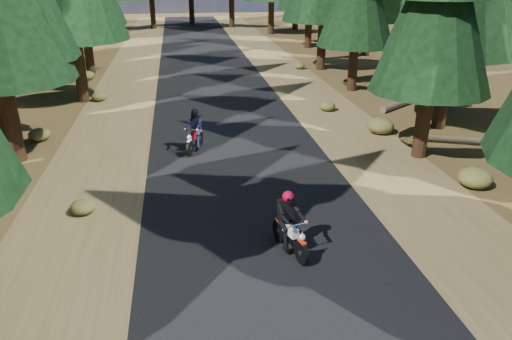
{
  "coord_description": "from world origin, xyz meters",
  "views": [
    {
      "loc": [
        -1.86,
        -10.31,
        6.03
      ],
      "look_at": [
        0.0,
        1.5,
        1.1
      ],
      "focal_mm": 35.0,
      "sensor_mm": 36.0,
      "label": 1
    }
  ],
  "objects": [
    {
      "name": "shoulder_l",
      "position": [
        -4.6,
        5.0,
        0.0
      ],
      "size": [
        3.2,
        100.0,
        0.01
      ],
      "primitive_type": "cube",
      "color": "brown",
      "rests_on": "ground"
    },
    {
      "name": "rider_lead",
      "position": [
        0.41,
        -0.81,
        0.49
      ],
      "size": [
        0.91,
        1.7,
        1.45
      ],
      "rotation": [
        0.0,
        0.0,
        3.41
      ],
      "color": "white",
      "rests_on": "road"
    },
    {
      "name": "road",
      "position": [
        0.0,
        5.0,
        0.01
      ],
      "size": [
        6.0,
        100.0,
        0.01
      ],
      "primitive_type": "cube",
      "color": "black",
      "rests_on": "ground"
    },
    {
      "name": "log_far",
      "position": [
        8.9,
        5.19,
        0.12
      ],
      "size": [
        3.91,
        1.72,
        0.24
      ],
      "primitive_type": "cylinder",
      "rotation": [
        0.0,
        1.57,
        -0.37
      ],
      "color": "#4C4233",
      "rests_on": "ground"
    },
    {
      "name": "ground",
      "position": [
        0.0,
        0.0,
        0.0
      ],
      "size": [
        120.0,
        120.0,
        0.0
      ],
      "primitive_type": "plane",
      "color": "#4B341A",
      "rests_on": "ground"
    },
    {
      "name": "shoulder_r",
      "position": [
        4.6,
        5.0,
        0.0
      ],
      "size": [
        3.2,
        100.0,
        0.01
      ],
      "primitive_type": "cube",
      "color": "brown",
      "rests_on": "ground"
    },
    {
      "name": "understory_shrubs",
      "position": [
        1.95,
        5.72,
        0.26
      ],
      "size": [
        14.44,
        29.03,
        0.61
      ],
      "color": "#474C1E",
      "rests_on": "ground"
    },
    {
      "name": "rider_follow",
      "position": [
        -1.42,
        6.2,
        0.5
      ],
      "size": [
        1.06,
        1.72,
        1.47
      ],
      "rotation": [
        0.0,
        0.0,
        2.77
      ],
      "color": "maroon",
      "rests_on": "road"
    },
    {
      "name": "log_near",
      "position": [
        8.87,
        11.16,
        0.16
      ],
      "size": [
        4.12,
        3.17,
        0.32
      ],
      "primitive_type": "cylinder",
      "rotation": [
        0.0,
        1.57,
        0.64
      ],
      "color": "#4C4233",
      "rests_on": "ground"
    }
  ]
}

